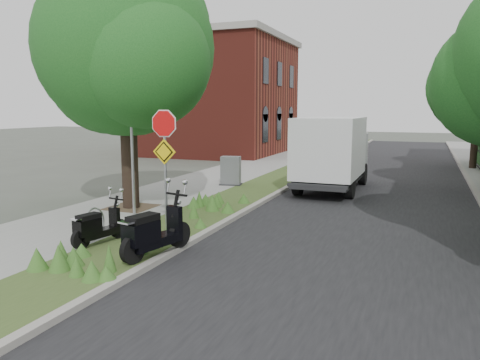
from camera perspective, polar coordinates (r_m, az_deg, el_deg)
The scene contains 16 objects.
ground at distance 11.03m, azimuth -4.15°, elevation -8.35°, with size 120.00×120.00×0.00m, color #4C5147.
sidewalk_near at distance 21.64m, azimuth -2.75°, elevation 0.24°, with size 3.50×60.00×0.12m, color gray.
verge at distance 20.67m, azimuth 4.21°, elevation -0.17°, with size 2.00×60.00×0.12m, color #3A4F22.
kerb_near at distance 20.39m, azimuth 6.89°, elevation -0.32°, with size 0.20×60.00×0.13m, color #9E9991.
road at distance 19.81m, azimuth 16.71°, elevation -1.06°, with size 7.00×60.00×0.01m, color black.
kerb_far at distance 19.83m, azimuth 26.84°, elevation -1.45°, with size 0.20×60.00×0.13m, color #9E9991.
street_tree_main at distance 15.19m, azimuth -13.85°, elevation 14.38°, with size 6.21×5.54×7.66m.
bare_post at distance 13.78m, azimuth -13.02°, elevation 3.84°, with size 0.08×0.08×4.00m.
bike_hoop at distance 11.83m, azimuth -17.38°, elevation -5.07°, with size 0.06×0.78×0.77m.
sign_assembly at distance 11.77m, azimuth -9.19°, elevation 4.18°, with size 0.94×0.08×3.22m.
brick_building at distance 34.52m, azimuth -2.49°, elevation 10.28°, with size 9.40×10.40×8.30m.
far_tree_c at distance 27.63m, azimuth 26.89°, elevation 9.25°, with size 4.37×3.89×5.93m.
scooter_near at distance 11.28m, azimuth -17.34°, elevation -5.78°, with size 0.54×1.57×0.76m.
scooter_far at distance 10.05m, azimuth -10.94°, elevation -6.74°, with size 0.71×1.98×0.95m.
box_truck at distance 18.79m, azimuth 11.18°, elevation 3.57°, with size 2.24×5.48×2.47m.
utility_cabinet at distance 19.28m, azimuth -1.14°, elevation 1.08°, with size 0.98×0.74×1.17m.
Camera 1 is at (4.63, -9.48, 3.22)m, focal length 35.00 mm.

